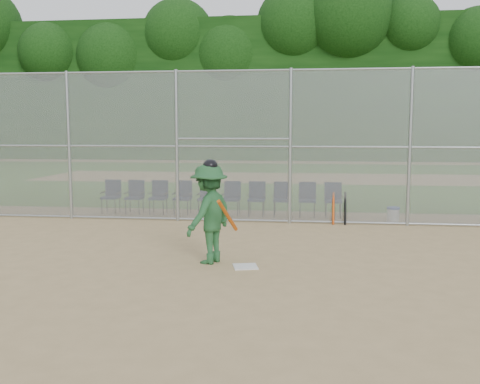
# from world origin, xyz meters

# --- Properties ---
(ground) EXTENTS (100.00, 100.00, 0.00)m
(ground) POSITION_xyz_m (0.00, 0.00, 0.00)
(ground) COLOR tan
(ground) RESTS_ON ground
(grass_strip) EXTENTS (100.00, 100.00, 0.00)m
(grass_strip) POSITION_xyz_m (0.00, 18.00, 0.01)
(grass_strip) COLOR #31601C
(grass_strip) RESTS_ON ground
(dirt_patch_far) EXTENTS (24.00, 24.00, 0.00)m
(dirt_patch_far) POSITION_xyz_m (0.00, 18.00, 0.01)
(dirt_patch_far) COLOR tan
(dirt_patch_far) RESTS_ON ground
(backstop_fence) EXTENTS (16.09, 0.09, 4.00)m
(backstop_fence) POSITION_xyz_m (0.00, 5.00, 2.07)
(backstop_fence) COLOR gray
(backstop_fence) RESTS_ON ground
(treeline) EXTENTS (81.00, 60.00, 11.00)m
(treeline) POSITION_xyz_m (0.00, 20.00, 5.50)
(treeline) COLOR black
(treeline) RESTS_ON ground
(home_plate) EXTENTS (0.51, 0.51, 0.02)m
(home_plate) POSITION_xyz_m (0.36, 0.38, 0.01)
(home_plate) COLOR silver
(home_plate) RESTS_ON ground
(batter_at_plate) EXTENTS (1.11, 1.40, 1.92)m
(batter_at_plate) POSITION_xyz_m (-0.34, 0.63, 0.93)
(batter_at_plate) COLOR #21542B
(batter_at_plate) RESTS_ON ground
(water_cooler) EXTENTS (0.33, 0.33, 0.42)m
(water_cooler) POSITION_xyz_m (3.70, 5.33, 0.21)
(water_cooler) COLOR white
(water_cooler) RESTS_ON ground
(spare_bats) EXTENTS (0.36, 0.26, 0.84)m
(spare_bats) POSITION_xyz_m (2.28, 4.96, 0.42)
(spare_bats) COLOR #D84C14
(spare_bats) RESTS_ON ground
(chair_0) EXTENTS (0.54, 0.52, 0.96)m
(chair_0) POSITION_xyz_m (-4.28, 6.10, 0.48)
(chair_0) COLOR #0F1B38
(chair_0) RESTS_ON ground
(chair_1) EXTENTS (0.54, 0.52, 0.96)m
(chair_1) POSITION_xyz_m (-3.57, 6.10, 0.48)
(chair_1) COLOR #0F1B38
(chair_1) RESTS_ON ground
(chair_2) EXTENTS (0.54, 0.52, 0.96)m
(chair_2) POSITION_xyz_m (-2.85, 6.10, 0.48)
(chair_2) COLOR #0F1B38
(chair_2) RESTS_ON ground
(chair_3) EXTENTS (0.54, 0.52, 0.96)m
(chair_3) POSITION_xyz_m (-2.13, 6.10, 0.48)
(chair_3) COLOR #0F1B38
(chair_3) RESTS_ON ground
(chair_4) EXTENTS (0.54, 0.52, 0.96)m
(chair_4) POSITION_xyz_m (-1.41, 6.10, 0.48)
(chair_4) COLOR #0F1B38
(chair_4) RESTS_ON ground
(chair_5) EXTENTS (0.54, 0.52, 0.96)m
(chair_5) POSITION_xyz_m (-0.69, 6.10, 0.48)
(chair_5) COLOR #0F1B38
(chair_5) RESTS_ON ground
(chair_6) EXTENTS (0.54, 0.52, 0.96)m
(chair_6) POSITION_xyz_m (0.03, 6.10, 0.48)
(chair_6) COLOR #0F1B38
(chair_6) RESTS_ON ground
(chair_7) EXTENTS (0.54, 0.52, 0.96)m
(chair_7) POSITION_xyz_m (0.74, 6.10, 0.48)
(chair_7) COLOR #0F1B38
(chair_7) RESTS_ON ground
(chair_8) EXTENTS (0.54, 0.52, 0.96)m
(chair_8) POSITION_xyz_m (1.46, 6.10, 0.48)
(chair_8) COLOR #0F1B38
(chair_8) RESTS_ON ground
(chair_9) EXTENTS (0.54, 0.52, 0.96)m
(chair_9) POSITION_xyz_m (2.18, 6.10, 0.48)
(chair_9) COLOR #0F1B38
(chair_9) RESTS_ON ground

